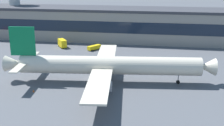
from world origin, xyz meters
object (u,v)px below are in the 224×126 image
at_px(airliner, 107,65).
at_px(traffic_cone_0, 33,91).
at_px(stair_truck, 62,43).
at_px(belt_loader, 94,47).

height_order(airliner, traffic_cone_0, airliner).
xyz_separation_m(stair_truck, traffic_cone_0, (8.44, -51.14, -1.63)).
bearing_deg(stair_truck, belt_loader, -7.87).
relative_size(airliner, traffic_cone_0, 91.15).
bearing_deg(airliner, stair_truck, 124.38).
xyz_separation_m(airliner, stair_truck, (-27.48, 40.17, -3.50)).
bearing_deg(airliner, traffic_cone_0, -150.06).
height_order(belt_loader, stair_truck, stair_truck).
distance_m(belt_loader, stair_truck, 15.24).
bearing_deg(belt_loader, stair_truck, 172.13).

